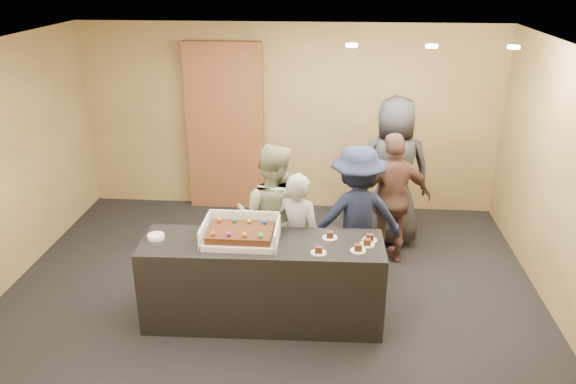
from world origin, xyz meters
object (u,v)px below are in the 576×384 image
object	(u,v)px
sheet_cake	(241,233)
plate_stack	(156,237)
storage_cabinet	(225,128)
person_brown_extra	(392,199)
person_sage_man	(272,218)
cake_box	(241,236)
person_dark_suit	(393,172)
serving_counter	(263,282)
person_server_grey	(298,238)
person_navy_man	(356,217)

from	to	relation	value
sheet_cake	plate_stack	xyz separation A→B (m)	(-0.85, -0.01, -0.08)
storage_cabinet	person_brown_extra	xyz separation A→B (m)	(2.29, -1.52, -0.40)
person_sage_man	cake_box	bearing A→B (deg)	78.46
cake_box	person_sage_man	distance (m)	0.71
sheet_cake	person_dark_suit	distance (m)	2.52
sheet_cake	person_sage_man	size ratio (longest dim) A/B	0.37
serving_counter	person_dark_suit	xyz separation A→B (m)	(1.44, 1.91, 0.52)
person_brown_extra	cake_box	bearing A→B (deg)	25.40
cake_box	person_server_grey	bearing A→B (deg)	38.47
person_server_grey	person_navy_man	bearing A→B (deg)	-128.77
storage_cabinet	person_sage_man	xyz separation A→B (m)	(0.92, -2.20, -0.38)
storage_cabinet	cake_box	distance (m)	2.96
cake_box	sheet_cake	distance (m)	0.06
person_sage_man	storage_cabinet	bearing A→B (deg)	-59.58
person_server_grey	person_brown_extra	world-z (taller)	person_brown_extra
person_dark_suit	storage_cabinet	bearing A→B (deg)	-27.71
plate_stack	person_server_grey	xyz separation A→B (m)	(1.39, 0.46, -0.19)
person_server_grey	person_navy_man	world-z (taller)	person_navy_man
person_sage_man	person_navy_man	world-z (taller)	person_sage_man
serving_counter	storage_cabinet	xyz separation A→B (m)	(-0.90, 2.89, 0.77)
person_server_grey	person_brown_extra	bearing A→B (deg)	-118.13
cake_box	sheet_cake	size ratio (longest dim) A/B	1.17
serving_counter	person_server_grey	distance (m)	0.62
serving_counter	person_sage_man	xyz separation A→B (m)	(0.02, 0.69, 0.40)
person_server_grey	person_dark_suit	world-z (taller)	person_dark_suit
cake_box	plate_stack	bearing A→B (deg)	-177.77
cake_box	sheet_cake	bearing A→B (deg)	-91.00
sheet_cake	person_navy_man	world-z (taller)	person_navy_man
person_brown_extra	person_dark_suit	bearing A→B (deg)	-109.44
person_server_grey	person_sage_man	world-z (taller)	person_sage_man
person_navy_man	person_brown_extra	size ratio (longest dim) A/B	1.01
person_navy_man	person_brown_extra	distance (m)	0.72
person_brown_extra	person_dark_suit	size ratio (longest dim) A/B	0.84
serving_counter	person_brown_extra	bearing A→B (deg)	42.74
sheet_cake	person_dark_suit	world-z (taller)	person_dark_suit
person_brown_extra	person_server_grey	bearing A→B (deg)	26.10
storage_cabinet	person_brown_extra	distance (m)	2.78
serving_counter	person_sage_man	bearing A→B (deg)	86.46
storage_cabinet	person_sage_man	world-z (taller)	storage_cabinet
sheet_cake	person_server_grey	world-z (taller)	person_server_grey
cake_box	person_navy_man	world-z (taller)	person_navy_man
person_navy_man	storage_cabinet	bearing A→B (deg)	-61.66
serving_counter	cake_box	bearing A→B (deg)	170.85
storage_cabinet	person_brown_extra	bearing A→B (deg)	-33.51
person_sage_man	person_navy_man	distance (m)	0.94
storage_cabinet	person_dark_suit	world-z (taller)	storage_cabinet
cake_box	plate_stack	xyz separation A→B (m)	(-0.85, -0.03, -0.03)
person_sage_man	plate_stack	bearing A→B (deg)	40.42
storage_cabinet	person_navy_man	bearing A→B (deg)	-48.38
person_sage_man	sheet_cake	bearing A→B (deg)	79.14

